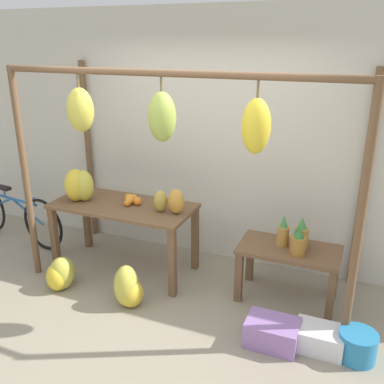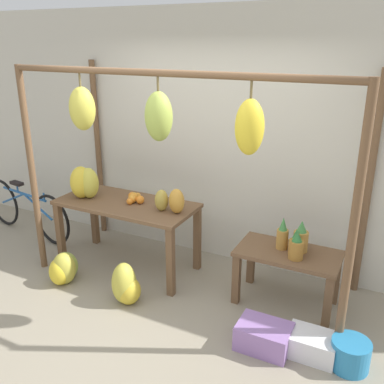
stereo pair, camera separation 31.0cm
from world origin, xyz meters
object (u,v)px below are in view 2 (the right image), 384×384
(orange_pile, at_px, (134,198))
(fruit_crate_white, at_px, (264,336))
(pineapple_cluster, at_px, (295,241))
(banana_pile_ground_left, at_px, (63,268))
(blue_bucket, at_px, (350,354))
(banana_pile_ground_right, at_px, (126,286))
(parked_bicycle, at_px, (26,209))
(fruit_crate_purple, at_px, (312,345))
(banana_pile_on_table, at_px, (85,183))
(papaya_pile, at_px, (171,201))

(orange_pile, xyz_separation_m, fruit_crate_white, (1.74, -0.70, -0.71))
(pineapple_cluster, relative_size, banana_pile_ground_left, 0.74)
(blue_bucket, bearing_deg, orange_pile, 165.68)
(banana_pile_ground_right, distance_m, parked_bicycle, 2.22)
(banana_pile_ground_left, xyz_separation_m, banana_pile_ground_right, (0.82, -0.02, 0.03))
(pineapple_cluster, relative_size, banana_pile_ground_right, 0.75)
(banana_pile_ground_left, relative_size, fruit_crate_white, 0.98)
(banana_pile_ground_right, bearing_deg, fruit_crate_purple, 2.25)
(banana_pile_on_table, relative_size, banana_pile_ground_left, 0.84)
(fruit_crate_white, bearing_deg, banana_pile_on_table, 166.09)
(banana_pile_ground_right, height_order, fruit_crate_purple, banana_pile_ground_right)
(banana_pile_ground_left, xyz_separation_m, blue_bucket, (2.90, 0.05, -0.04))
(banana_pile_ground_left, height_order, papaya_pile, papaya_pile)
(banana_pile_ground_left, relative_size, fruit_crate_purple, 1.09)
(papaya_pile, relative_size, fruit_crate_purple, 0.91)
(papaya_pile, bearing_deg, fruit_crate_purple, -18.14)
(blue_bucket, distance_m, fruit_crate_purple, 0.30)
(banana_pile_ground_left, xyz_separation_m, fruit_crate_purple, (2.61, 0.05, -0.06))
(banana_pile_ground_left, distance_m, parked_bicycle, 1.47)
(blue_bucket, bearing_deg, fruit_crate_purple, 179.06)
(banana_pile_on_table, height_order, pineapple_cluster, banana_pile_on_table)
(parked_bicycle, bearing_deg, fruit_crate_purple, -9.61)
(blue_bucket, xyz_separation_m, papaya_pile, (-1.90, 0.53, 0.78))
(banana_pile_ground_right, bearing_deg, pineapple_cluster, 25.84)
(fruit_crate_purple, bearing_deg, banana_pile_ground_right, -177.75)
(banana_pile_on_table, relative_size, blue_bucket, 1.19)
(parked_bicycle, height_order, fruit_crate_purple, parked_bicycle)
(pineapple_cluster, height_order, parked_bicycle, pineapple_cluster)
(banana_pile_on_table, distance_m, papaya_pile, 1.08)
(pineapple_cluster, distance_m, banana_pile_ground_left, 2.42)
(banana_pile_on_table, xyz_separation_m, fruit_crate_purple, (2.68, -0.48, -0.85))
(blue_bucket, height_order, parked_bicycle, parked_bicycle)
(papaya_pile, bearing_deg, banana_pile_ground_right, -107.02)
(banana_pile_ground_left, height_order, fruit_crate_purple, banana_pile_ground_left)
(orange_pile, xyz_separation_m, parked_bicycle, (-1.76, 0.05, -0.48))
(banana_pile_on_table, xyz_separation_m, banana_pile_ground_right, (0.89, -0.55, -0.76))
(banana_pile_ground_right, distance_m, papaya_pile, 0.95)
(blue_bucket, xyz_separation_m, parked_bicycle, (-4.17, 0.66, 0.23))
(pineapple_cluster, distance_m, fruit_crate_purple, 0.93)
(fruit_crate_purple, bearing_deg, banana_pile_on_table, 169.84)
(papaya_pile, bearing_deg, pineapple_cluster, 4.64)
(banana_pile_ground_left, bearing_deg, pineapple_cluster, 16.74)
(banana_pile_on_table, height_order, banana_pile_ground_left, banana_pile_on_table)
(banana_pile_on_table, xyz_separation_m, papaya_pile, (1.08, 0.05, -0.05))
(parked_bicycle, relative_size, papaya_pile, 4.73)
(fruit_crate_purple, bearing_deg, blue_bucket, -0.94)
(fruit_crate_white, bearing_deg, banana_pile_ground_right, 179.22)
(pineapple_cluster, relative_size, fruit_crate_purple, 0.81)
(blue_bucket, bearing_deg, banana_pile_on_table, 170.75)
(pineapple_cluster, xyz_separation_m, fruit_crate_white, (-0.03, -0.72, -0.58))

